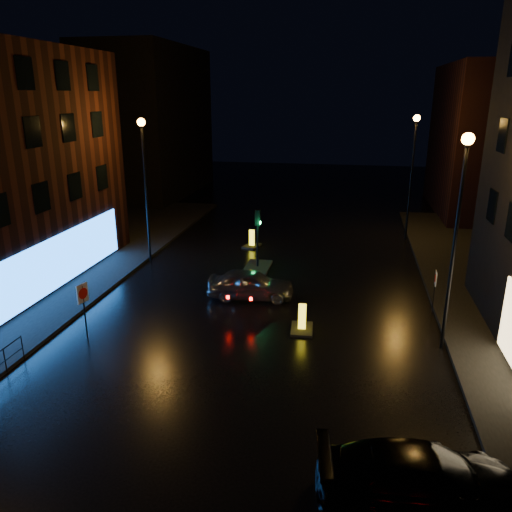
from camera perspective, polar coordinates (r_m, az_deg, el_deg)
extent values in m
plane|color=black|center=(16.57, -5.02, -17.65)|extent=(120.00, 120.00, 0.00)
cube|color=black|center=(51.93, -12.02, 14.75)|extent=(8.00, 16.00, 14.00)
cube|color=black|center=(46.39, 25.31, 11.86)|extent=(8.00, 14.00, 12.00)
cylinder|color=black|center=(29.87, -12.43, 6.72)|extent=(0.14, 0.14, 8.00)
cylinder|color=black|center=(29.38, -12.97, 14.39)|extent=(0.20, 0.20, 0.25)
sphere|color=orange|center=(29.37, -12.99, 14.68)|extent=(0.44, 0.44, 0.44)
cylinder|color=black|center=(20.11, 21.64, 0.42)|extent=(0.14, 0.14, 8.00)
cylinder|color=black|center=(19.37, 23.02, 11.77)|extent=(0.20, 0.20, 0.25)
sphere|color=orange|center=(19.35, 23.07, 12.21)|extent=(0.44, 0.44, 0.44)
cylinder|color=black|center=(35.57, 17.26, 8.10)|extent=(0.14, 0.14, 8.00)
cylinder|color=black|center=(35.15, 17.88, 14.52)|extent=(0.20, 0.20, 0.25)
sphere|color=orange|center=(35.15, 17.90, 14.77)|extent=(0.44, 0.44, 0.44)
cube|color=black|center=(29.01, 0.18, -1.26)|extent=(1.40, 2.40, 0.12)
cylinder|color=black|center=(28.59, 0.19, 1.27)|extent=(0.12, 0.12, 2.80)
cube|color=black|center=(28.17, 0.19, 4.39)|extent=(0.28, 0.22, 0.90)
cylinder|color=#0CFF59|center=(28.21, 0.47, 3.83)|extent=(0.05, 0.18, 0.18)
cylinder|color=black|center=(21.15, -25.13, -9.45)|extent=(0.04, 0.04, 1.00)
imported|color=#989B9F|center=(24.61, -0.62, -3.24)|extent=(4.34, 2.05, 1.44)
imported|color=black|center=(13.86, 18.57, -23.01)|extent=(5.42, 2.78, 1.50)
cube|color=black|center=(21.65, 5.25, -8.33)|extent=(1.00, 1.43, 0.11)
cube|color=yellow|center=(21.41, 5.30, -6.96)|extent=(0.33, 0.23, 1.15)
cube|color=black|center=(21.41, 5.30, -6.96)|extent=(0.35, 0.04, 0.69)
cube|color=black|center=(33.03, -0.48, 1.16)|extent=(1.21, 1.51, 0.11)
cube|color=yellow|center=(32.87, -0.48, 2.07)|extent=(0.35, 0.28, 1.09)
cube|color=black|center=(32.87, -0.48, 2.07)|extent=(0.32, 0.11, 0.66)
cylinder|color=black|center=(21.62, -18.99, -6.12)|extent=(0.06, 0.06, 2.32)
cube|color=silver|center=(21.31, -19.22, -4.04)|extent=(0.20, 0.57, 0.79)
cylinder|color=#B20C0C|center=(21.28, -19.16, -4.06)|extent=(0.14, 0.45, 0.46)
cylinder|color=black|center=(24.30, 19.68, -3.98)|extent=(0.05, 0.05, 1.95)
cube|color=silver|center=(24.05, 19.86, -2.41)|extent=(0.07, 0.49, 0.67)
cylinder|color=#B20C0C|center=(24.05, 19.80, -2.41)|extent=(0.04, 0.39, 0.39)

